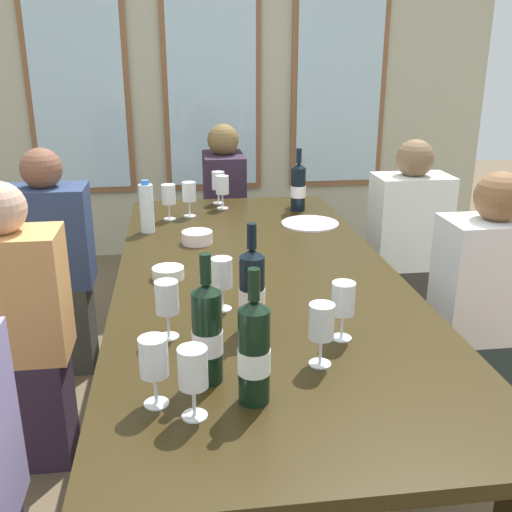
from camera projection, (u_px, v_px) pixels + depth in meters
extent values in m
plane|color=brown|center=(258.00, 441.00, 2.47)|extent=(12.00, 12.00, 0.00)
cube|color=#B7B598|center=(211.00, 60.00, 4.34)|extent=(4.24, 0.06, 2.90)
cube|color=brown|center=(76.00, 61.00, 4.18)|extent=(0.72, 0.03, 1.88)
cube|color=silver|center=(75.00, 61.00, 4.16)|extent=(0.64, 0.01, 1.80)
cube|color=brown|center=(211.00, 60.00, 4.30)|extent=(0.72, 0.03, 1.88)
cube|color=silver|center=(212.00, 60.00, 4.28)|extent=(0.64, 0.01, 1.80)
cube|color=brown|center=(340.00, 60.00, 4.42)|extent=(0.72, 0.03, 1.88)
cube|color=silver|center=(341.00, 60.00, 4.40)|extent=(0.64, 0.01, 1.80)
cube|color=black|center=(258.00, 279.00, 2.23)|extent=(1.04, 2.37, 0.04)
cube|color=black|center=(156.00, 273.00, 3.32)|extent=(0.07, 0.07, 0.70)
cube|color=black|center=(305.00, 266.00, 3.43)|extent=(0.07, 0.07, 0.70)
cylinder|color=white|center=(310.00, 224.00, 2.85)|extent=(0.27, 0.27, 0.01)
cylinder|color=black|center=(254.00, 356.00, 1.39)|extent=(0.08, 0.07, 0.24)
cone|color=black|center=(254.00, 305.00, 1.35)|extent=(0.08, 0.07, 0.02)
cylinder|color=black|center=(254.00, 285.00, 1.33)|extent=(0.03, 0.03, 0.08)
cylinder|color=white|center=(254.00, 361.00, 1.40)|extent=(0.08, 0.08, 0.06)
cylinder|color=black|center=(207.00, 337.00, 1.48)|extent=(0.08, 0.07, 0.24)
cone|color=black|center=(206.00, 288.00, 1.44)|extent=(0.08, 0.07, 0.02)
cylinder|color=black|center=(205.00, 269.00, 1.42)|extent=(0.03, 0.03, 0.08)
cylinder|color=silver|center=(207.00, 342.00, 1.48)|extent=(0.08, 0.08, 0.06)
cylinder|color=black|center=(298.00, 189.00, 3.07)|extent=(0.07, 0.07, 0.22)
cone|color=black|center=(299.00, 166.00, 3.03)|extent=(0.07, 0.07, 0.02)
cylinder|color=black|center=(299.00, 156.00, 3.01)|extent=(0.03, 0.03, 0.08)
cylinder|color=white|center=(298.00, 191.00, 3.07)|extent=(0.08, 0.08, 0.06)
cylinder|color=black|center=(252.00, 294.00, 1.74)|extent=(0.08, 0.07, 0.23)
cone|color=black|center=(252.00, 253.00, 1.70)|extent=(0.08, 0.07, 0.02)
cylinder|color=black|center=(252.00, 236.00, 1.69)|extent=(0.03, 0.03, 0.08)
cylinder|color=silver|center=(252.00, 298.00, 1.75)|extent=(0.08, 0.08, 0.06)
cylinder|color=white|center=(197.00, 237.00, 2.57)|extent=(0.13, 0.13, 0.05)
cylinder|color=white|center=(168.00, 273.00, 2.17)|extent=(0.12, 0.12, 0.04)
cylinder|color=white|center=(147.00, 209.00, 2.70)|extent=(0.06, 0.06, 0.22)
cylinder|color=blue|center=(145.00, 182.00, 2.66)|extent=(0.04, 0.04, 0.02)
cylinder|color=white|center=(195.00, 416.00, 1.37)|extent=(0.06, 0.06, 0.00)
cylinder|color=white|center=(194.00, 401.00, 1.35)|extent=(0.01, 0.01, 0.07)
cylinder|color=white|center=(193.00, 368.00, 1.33)|extent=(0.07, 0.07, 0.09)
cylinder|color=white|center=(170.00, 219.00, 2.93)|extent=(0.06, 0.06, 0.00)
cylinder|color=white|center=(169.00, 211.00, 2.92)|extent=(0.01, 0.01, 0.07)
cylinder|color=white|center=(169.00, 194.00, 2.89)|extent=(0.07, 0.07, 0.09)
cylinder|color=beige|center=(169.00, 200.00, 2.90)|extent=(0.06, 0.06, 0.04)
cylinder|color=white|center=(298.00, 205.00, 3.20)|extent=(0.06, 0.06, 0.00)
cylinder|color=white|center=(298.00, 198.00, 3.18)|extent=(0.01, 0.01, 0.07)
cylinder|color=white|center=(299.00, 182.00, 3.15)|extent=(0.07, 0.07, 0.09)
cylinder|color=maroon|center=(298.00, 189.00, 3.17)|extent=(0.06, 0.06, 0.02)
cylinder|color=white|center=(222.00, 309.00, 1.93)|extent=(0.06, 0.06, 0.00)
cylinder|color=white|center=(222.00, 297.00, 1.91)|extent=(0.01, 0.01, 0.07)
cylinder|color=white|center=(222.00, 273.00, 1.89)|extent=(0.07, 0.07, 0.09)
cylinder|color=#590C19|center=(222.00, 283.00, 1.90)|extent=(0.06, 0.06, 0.02)
cylinder|color=white|center=(157.00, 403.00, 1.41)|extent=(0.06, 0.06, 0.00)
cylinder|color=white|center=(156.00, 389.00, 1.40)|extent=(0.01, 0.01, 0.07)
cylinder|color=white|center=(154.00, 357.00, 1.37)|extent=(0.07, 0.07, 0.09)
cylinder|color=maroon|center=(154.00, 370.00, 1.38)|extent=(0.06, 0.06, 0.02)
cylinder|color=white|center=(341.00, 338.00, 1.73)|extent=(0.06, 0.06, 0.00)
cylinder|color=white|center=(342.00, 325.00, 1.72)|extent=(0.01, 0.01, 0.07)
cylinder|color=white|center=(343.00, 298.00, 1.69)|extent=(0.07, 0.07, 0.09)
cylinder|color=white|center=(169.00, 336.00, 1.74)|extent=(0.06, 0.06, 0.00)
cylinder|color=white|center=(168.00, 324.00, 1.73)|extent=(0.01, 0.01, 0.07)
cylinder|color=white|center=(167.00, 297.00, 1.70)|extent=(0.07, 0.07, 0.09)
cylinder|color=white|center=(223.00, 208.00, 3.13)|extent=(0.06, 0.06, 0.00)
cylinder|color=white|center=(223.00, 201.00, 3.12)|extent=(0.01, 0.01, 0.07)
cylinder|color=white|center=(222.00, 185.00, 3.09)|extent=(0.07, 0.07, 0.09)
cylinder|color=maroon|center=(222.00, 192.00, 3.10)|extent=(0.06, 0.06, 0.02)
cylinder|color=white|center=(219.00, 203.00, 3.23)|extent=(0.06, 0.06, 0.00)
cylinder|color=white|center=(218.00, 196.00, 3.22)|extent=(0.01, 0.01, 0.07)
cylinder|color=white|center=(218.00, 180.00, 3.19)|extent=(0.07, 0.07, 0.09)
cylinder|color=white|center=(190.00, 216.00, 2.99)|extent=(0.06, 0.06, 0.00)
cylinder|color=white|center=(190.00, 208.00, 2.97)|extent=(0.01, 0.01, 0.07)
cylinder|color=white|center=(189.00, 192.00, 2.94)|extent=(0.07, 0.07, 0.09)
cylinder|color=#590C19|center=(189.00, 197.00, 2.95)|extent=(0.06, 0.06, 0.04)
cylinder|color=white|center=(320.00, 364.00, 1.59)|extent=(0.06, 0.06, 0.00)
cylinder|color=white|center=(320.00, 350.00, 1.58)|extent=(0.01, 0.01, 0.07)
cylinder|color=white|center=(322.00, 321.00, 1.55)|extent=(0.07, 0.07, 0.09)
cube|color=#312231|center=(28.00, 407.00, 2.31)|extent=(0.32, 0.24, 0.45)
cube|color=tan|center=(11.00, 296.00, 2.16)|extent=(0.38, 0.24, 0.48)
cube|color=#2A3A39|center=(474.00, 384.00, 2.47)|extent=(0.32, 0.24, 0.45)
cube|color=white|center=(489.00, 279.00, 2.32)|extent=(0.38, 0.24, 0.48)
sphere|color=brown|center=(500.00, 197.00, 2.21)|extent=(0.19, 0.19, 0.19)
cube|color=#393933|center=(60.00, 325.00, 2.99)|extent=(0.32, 0.24, 0.45)
cube|color=navy|center=(49.00, 237.00, 2.83)|extent=(0.38, 0.24, 0.48)
sphere|color=brown|center=(41.00, 169.00, 2.73)|extent=(0.19, 0.19, 0.19)
cube|color=#383532|center=(402.00, 304.00, 3.24)|extent=(0.32, 0.24, 0.45)
cube|color=silver|center=(410.00, 221.00, 3.08)|extent=(0.38, 0.24, 0.48)
sphere|color=brown|center=(415.00, 158.00, 2.98)|extent=(0.19, 0.19, 0.19)
cube|color=#272842|center=(225.00, 264.00, 3.84)|extent=(0.24, 0.32, 0.45)
cube|color=#2F2133|center=(224.00, 193.00, 3.68)|extent=(0.24, 0.38, 0.48)
sphere|color=brown|center=(223.00, 140.00, 3.57)|extent=(0.19, 0.19, 0.19)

